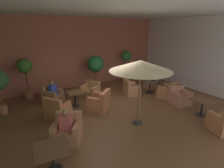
# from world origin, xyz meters

# --- Properties ---
(ground_plane) EXTENTS (10.58, 8.03, 0.02)m
(ground_plane) POSITION_xyz_m (0.00, 0.00, -0.01)
(ground_plane) COLOR brown
(wall_back_brick) EXTENTS (10.58, 0.08, 3.93)m
(wall_back_brick) POSITION_xyz_m (0.00, 3.98, 1.97)
(wall_back_brick) COLOR #A55A47
(wall_back_brick) RESTS_ON ground_plane
(wall_right_plain) EXTENTS (0.08, 8.03, 3.93)m
(wall_right_plain) POSITION_xyz_m (5.25, 0.00, 1.97)
(wall_right_plain) COLOR silver
(wall_right_plain) RESTS_ON ground_plane
(ceiling_slab) EXTENTS (10.58, 8.03, 0.06)m
(ceiling_slab) POSITION_xyz_m (0.00, 0.00, 3.96)
(ceiling_slab) COLOR silver
(ceiling_slab) RESTS_ON wall_back_brick
(cafe_table_front_left) EXTENTS (0.70, 0.70, 0.67)m
(cafe_table_front_left) POSITION_xyz_m (2.69, 0.90, 0.50)
(cafe_table_front_left) COLOR black
(cafe_table_front_left) RESTS_ON ground_plane
(armchair_front_left_north) EXTENTS (0.91, 0.98, 0.85)m
(armchair_front_left_north) POSITION_xyz_m (1.65, 1.20, 0.31)
(armchair_front_left_north) COLOR #B27853
(armchair_front_left_north) RESTS_ON ground_plane
(armchair_front_left_east) EXTENTS (0.89, 0.92, 0.86)m
(armchair_front_left_east) POSITION_xyz_m (2.91, -0.15, 0.32)
(armchair_front_left_east) COLOR #A36B42
(armchair_front_left_east) RESTS_ON ground_plane
(armchair_front_left_south) EXTENTS (1.10, 1.10, 0.90)m
(armchair_front_left_south) POSITION_xyz_m (3.46, 1.66, 0.33)
(armchair_front_left_south) COLOR #A67056
(armchair_front_left_south) RESTS_ON ground_plane
(cafe_table_front_right) EXTENTS (0.68, 0.68, 0.67)m
(cafe_table_front_right) POSITION_xyz_m (-1.32, 1.37, 0.52)
(cafe_table_front_right) COLOR black
(cafe_table_front_right) RESTS_ON ground_plane
(armchair_front_right_north) EXTENTS (1.01, 1.01, 0.84)m
(armchair_front_right_north) POSITION_xyz_m (-2.10, 2.24, 0.32)
(armchair_front_right_north) COLOR #A8724B
(armchair_front_right_north) RESTS_ON ground_plane
(armchair_front_right_east) EXTENTS (1.04, 1.06, 0.90)m
(armchair_front_right_east) POSITION_xyz_m (-2.26, 0.69, 0.33)
(armchair_front_right_east) COLOR #B66F47
(armchair_front_right_east) RESTS_ON ground_plane
(armchair_front_right_south) EXTENTS (1.13, 1.13, 0.88)m
(armchair_front_right_south) POSITION_xyz_m (-0.58, 0.47, 0.33)
(armchair_front_right_south) COLOR #B16A48
(armchair_front_right_south) RESTS_ON ground_plane
(armchair_front_right_west) EXTENTS (1.08, 1.09, 0.80)m
(armchair_front_right_west) POSITION_xyz_m (-0.32, 1.97, 0.30)
(armchair_front_right_west) COLOR #A77247
(armchair_front_right_west) RESTS_ON ground_plane
(cafe_table_mid_center) EXTENTS (0.75, 0.75, 0.67)m
(cafe_table_mid_center) POSITION_xyz_m (2.68, -2.04, 0.53)
(cafe_table_mid_center) COLOR black
(cafe_table_mid_center) RESTS_ON ground_plane
(armchair_mid_center_north) EXTENTS (0.88, 0.86, 0.82)m
(armchair_mid_center_north) POSITION_xyz_m (2.84, -0.88, 0.30)
(armchair_mid_center_north) COLOR #A66C55
(armchair_mid_center_north) RESTS_ON ground_plane
(cafe_table_rear_right) EXTENTS (0.83, 0.83, 0.67)m
(cafe_table_rear_right) POSITION_xyz_m (-3.02, -1.86, 0.52)
(cafe_table_rear_right) COLOR black
(cafe_table_rear_right) RESTS_ON ground_plane
(armchair_rear_right_north) EXTENTS (1.07, 1.06, 0.86)m
(armchair_rear_right_north) POSITION_xyz_m (-2.37, -0.87, 0.31)
(armchair_rear_right_north) COLOR #A5704C
(armchair_rear_right_north) RESTS_ON ground_plane
(patio_umbrella_tall_red) EXTENTS (2.08, 2.08, 2.32)m
(patio_umbrella_tall_red) POSITION_xyz_m (0.11, -1.22, 2.13)
(patio_umbrella_tall_red) COLOR #2D2D2D
(patio_umbrella_tall_red) RESTS_ON ground_plane
(potted_tree_left_corner) EXTENTS (0.64, 0.64, 2.02)m
(potted_tree_left_corner) POSITION_xyz_m (2.73, 3.16, 1.49)
(potted_tree_left_corner) COLOR beige
(potted_tree_left_corner) RESTS_ON ground_plane
(potted_tree_mid_left) EXTENTS (0.90, 0.90, 1.92)m
(potted_tree_mid_left) POSITION_xyz_m (0.46, 2.90, 1.36)
(potted_tree_mid_left) COLOR #A76C47
(potted_tree_mid_left) RESTS_ON ground_plane
(potted_tree_mid_right) EXTENTS (0.67, 0.67, 1.98)m
(potted_tree_mid_right) POSITION_xyz_m (-2.96, 3.40, 1.28)
(potted_tree_mid_right) COLOR #A26348
(potted_tree_mid_right) RESTS_ON ground_plane
(patron_blue_shirt) EXTENTS (0.44, 0.41, 0.69)m
(patron_blue_shirt) POSITION_xyz_m (-2.39, -0.91, 0.70)
(patron_blue_shirt) COLOR #AE4D4A
(patron_blue_shirt) RESTS_ON ground_plane
(patron_with_friend) EXTENTS (0.43, 0.41, 0.66)m
(patron_with_friend) POSITION_xyz_m (-2.07, 2.21, 0.70)
(patron_with_friend) COLOR #3145A3
(patron_with_friend) RESTS_ON ground_plane
(iced_drink_cup) EXTENTS (0.08, 0.08, 0.11)m
(iced_drink_cup) POSITION_xyz_m (2.72, 0.86, 0.72)
(iced_drink_cup) COLOR silver
(iced_drink_cup) RESTS_ON cafe_table_front_left
(open_laptop) EXTENTS (0.34, 0.26, 0.20)m
(open_laptop) POSITION_xyz_m (2.76, 0.87, 0.72)
(open_laptop) COLOR #9EA0A5
(open_laptop) RESTS_ON cafe_table_front_left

